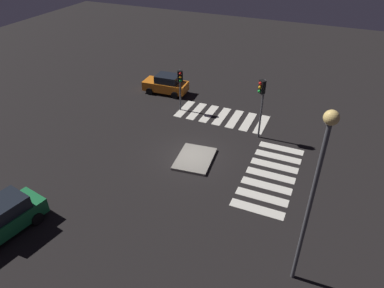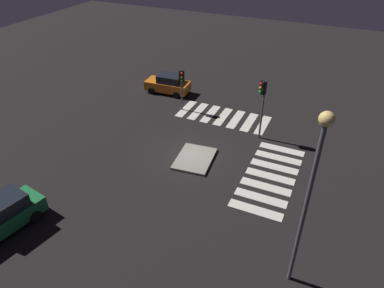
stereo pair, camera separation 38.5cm
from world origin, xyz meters
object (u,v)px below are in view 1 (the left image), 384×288
object	(u,v)px
traffic_light_east	(262,95)
traffic_light_north	(180,81)
traffic_island	(195,159)
car_green	(3,218)
car_orange	(166,84)
street_lamp	(316,179)

from	to	relation	value
traffic_light_east	traffic_light_north	xyz separation A→B (m)	(1.64, 7.21, -0.75)
traffic_island	car_green	xyz separation A→B (m)	(-10.11, 6.73, 0.85)
car_green	traffic_light_east	world-z (taller)	traffic_light_east
traffic_light_north	traffic_island	bearing A→B (deg)	0.95
traffic_island	traffic_light_east	bearing A→B (deg)	-34.72
traffic_light_east	car_orange	bearing A→B (deg)	-73.58
traffic_island	traffic_light_east	distance (m)	6.59
car_orange	street_lamp	bearing A→B (deg)	129.50
traffic_island	car_orange	bearing A→B (deg)	37.10
traffic_island	car_orange	size ratio (longest dim) A/B	0.81
car_orange	street_lamp	size ratio (longest dim) A/B	0.48
traffic_light_north	traffic_light_east	bearing A→B (deg)	45.47
traffic_light_east	street_lamp	world-z (taller)	street_lamp
traffic_island	traffic_light_north	bearing A→B (deg)	32.70
car_orange	street_lamp	distance (m)	22.23
car_green	street_lamp	xyz separation A→B (m)	(3.26, -14.68, 4.98)
traffic_light_east	street_lamp	distance (m)	12.63
traffic_light_north	street_lamp	bearing A→B (deg)	10.67
car_green	traffic_light_east	distance (m)	17.94
car_orange	traffic_light_north	distance (m)	4.35
traffic_island	traffic_light_north	world-z (taller)	traffic_light_north
car_orange	traffic_light_east	bearing A→B (deg)	152.86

